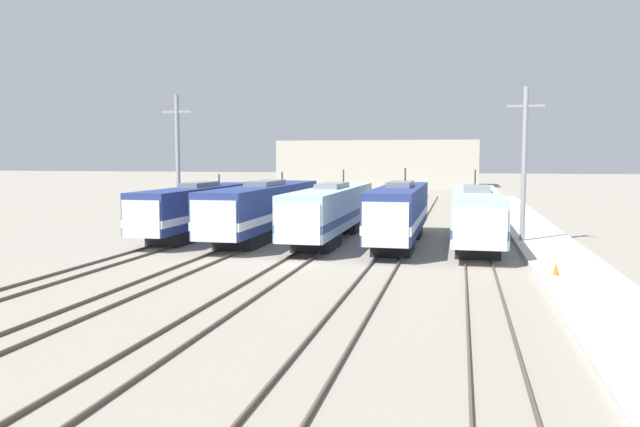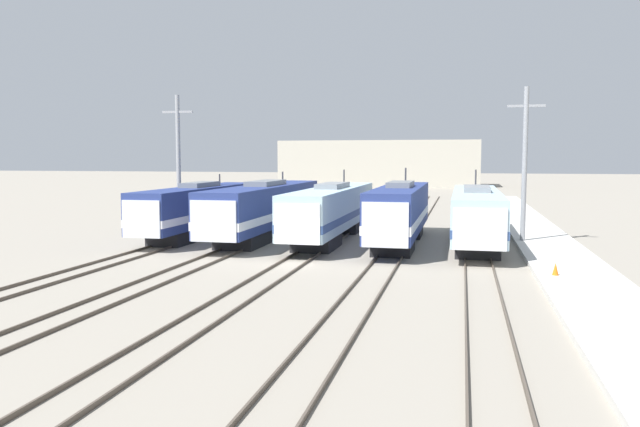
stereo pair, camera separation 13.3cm
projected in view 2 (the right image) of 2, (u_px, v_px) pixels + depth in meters
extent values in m
plane|color=gray|center=(296.00, 262.00, 34.93)|extent=(400.00, 400.00, 0.00)
cube|color=#4C4238|center=(124.00, 254.00, 37.29)|extent=(0.07, 120.00, 0.15)
cube|color=#4C4238|center=(146.00, 255.00, 36.97)|extent=(0.07, 120.00, 0.15)
cube|color=#4C4238|center=(202.00, 257.00, 36.18)|extent=(0.07, 120.00, 0.15)
cube|color=#4C4238|center=(225.00, 258.00, 35.87)|extent=(0.07, 120.00, 0.15)
cube|color=#4C4238|center=(284.00, 260.00, 35.08)|extent=(0.07, 120.00, 0.15)
cube|color=#4C4238|center=(309.00, 261.00, 34.76)|extent=(0.07, 120.00, 0.15)
cube|color=#4C4238|center=(371.00, 263.00, 33.97)|extent=(0.07, 120.00, 0.15)
cube|color=#4C4238|center=(398.00, 264.00, 33.65)|extent=(0.07, 120.00, 0.15)
cube|color=#4C4238|center=(465.00, 267.00, 32.86)|extent=(0.07, 120.00, 0.15)
cube|color=#4C4238|center=(493.00, 268.00, 32.55)|extent=(0.07, 120.00, 0.15)
cube|color=black|center=(174.00, 237.00, 42.16)|extent=(2.30, 3.84, 0.95)
cube|color=black|center=(223.00, 223.00, 50.63)|extent=(2.30, 3.84, 0.95)
cube|color=navy|center=(200.00, 205.00, 46.23)|extent=(2.70, 17.45, 2.71)
cube|color=silver|center=(200.00, 212.00, 46.28)|extent=(2.74, 17.49, 0.49)
cube|color=silver|center=(150.00, 217.00, 38.84)|extent=(2.49, 2.39, 2.30)
cube|color=black|center=(141.00, 211.00, 37.71)|extent=(2.11, 0.08, 0.64)
cube|color=slate|center=(200.00, 184.00, 46.09)|extent=(1.49, 4.36, 0.35)
cylinder|color=#38383D|center=(220.00, 179.00, 49.80)|extent=(0.12, 0.12, 0.84)
cube|color=black|center=(243.00, 239.00, 40.91)|extent=(2.60, 4.35, 0.95)
cube|color=black|center=(285.00, 224.00, 50.50)|extent=(2.60, 4.35, 0.95)
cube|color=navy|center=(266.00, 205.00, 45.54)|extent=(3.06, 19.76, 2.85)
cube|color=silver|center=(266.00, 213.00, 45.59)|extent=(3.10, 19.80, 0.51)
cube|color=silver|center=(219.00, 220.00, 36.84)|extent=(2.82, 2.01, 2.42)
cube|color=black|center=(213.00, 212.00, 35.90)|extent=(2.40, 0.08, 0.68)
cube|color=slate|center=(266.00, 183.00, 45.39)|extent=(1.68, 4.94, 0.35)
cylinder|color=#38383D|center=(283.00, 177.00, 49.59)|extent=(0.12, 0.12, 0.90)
cube|color=#232326|center=(317.00, 241.00, 39.88)|extent=(2.46, 4.31, 0.95)
cube|color=#232326|center=(345.00, 225.00, 49.38)|extent=(2.46, 4.31, 0.95)
cube|color=#9EBCCC|center=(333.00, 207.00, 44.47)|extent=(2.89, 19.59, 2.71)
cube|color=navy|center=(333.00, 214.00, 44.51)|extent=(2.93, 19.63, 0.49)
cube|color=silver|center=(301.00, 222.00, 35.85)|extent=(2.66, 1.99, 2.31)
cube|color=black|center=(297.00, 215.00, 34.91)|extent=(2.26, 0.08, 0.65)
cube|color=gray|center=(333.00, 185.00, 44.33)|extent=(1.59, 4.90, 0.35)
cylinder|color=#38383D|center=(344.00, 177.00, 48.47)|extent=(0.12, 0.12, 1.22)
cube|color=black|center=(393.00, 246.00, 37.92)|extent=(2.36, 3.67, 0.95)
cube|color=black|center=(406.00, 230.00, 46.02)|extent=(2.36, 3.67, 0.95)
cube|color=navy|center=(400.00, 209.00, 41.79)|extent=(2.77, 16.70, 2.92)
cube|color=silver|center=(400.00, 217.00, 41.85)|extent=(2.81, 16.74, 0.53)
cube|color=silver|center=(387.00, 223.00, 34.66)|extent=(2.55, 2.16, 2.48)
cube|color=black|center=(385.00, 215.00, 33.64)|extent=(2.17, 0.08, 0.70)
cube|color=slate|center=(401.00, 184.00, 41.65)|extent=(1.52, 4.17, 0.35)
cylinder|color=#38383D|center=(406.00, 176.00, 45.17)|extent=(0.12, 0.12, 1.21)
cube|color=#232326|center=(477.00, 247.00, 37.39)|extent=(2.58, 4.12, 0.95)
cube|color=#232326|center=(474.00, 229.00, 46.47)|extent=(2.58, 4.12, 0.95)
cube|color=#9EBCCC|center=(476.00, 211.00, 41.77)|extent=(3.03, 18.72, 2.63)
cube|color=navy|center=(476.00, 219.00, 41.82)|extent=(3.07, 18.76, 0.47)
cube|color=silver|center=(479.00, 228.00, 33.52)|extent=(2.79, 1.89, 2.23)
cube|color=black|center=(480.00, 220.00, 32.64)|extent=(2.37, 0.08, 0.63)
cube|color=gray|center=(477.00, 189.00, 41.64)|extent=(1.67, 4.68, 0.35)
cylinder|color=#38383D|center=(476.00, 179.00, 45.59)|extent=(0.12, 0.12, 1.36)
cylinder|color=gray|center=(179.00, 165.00, 47.04)|extent=(0.33, 0.33, 10.49)
cube|color=gray|center=(177.00, 112.00, 46.68)|extent=(2.42, 0.16, 0.16)
cylinder|color=gray|center=(525.00, 166.00, 41.49)|extent=(0.33, 0.33, 10.49)
cube|color=gray|center=(526.00, 106.00, 41.13)|extent=(2.42, 0.16, 0.16)
cube|color=beige|center=(572.00, 270.00, 31.68)|extent=(4.00, 120.00, 0.27)
cone|color=orange|center=(555.00, 269.00, 29.52)|extent=(0.30, 0.30, 0.60)
cube|color=#B2AD9E|center=(381.00, 163.00, 128.92)|extent=(39.83, 15.53, 9.15)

